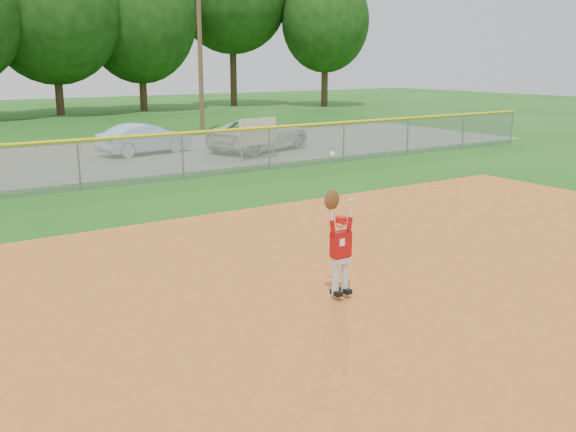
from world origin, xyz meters
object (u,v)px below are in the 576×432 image
object	(u,v)px
car_blue	(145,139)
car_white_b	(260,134)
ballplayer	(339,243)
sponsor_sign	(258,133)

from	to	relation	value
car_blue	car_white_b	size ratio (longest dim) A/B	0.77
car_blue	ballplayer	bearing A→B (deg)	158.72
car_blue	sponsor_sign	bearing A→B (deg)	-151.41
sponsor_sign	car_white_b	bearing A→B (deg)	56.70
car_blue	ballplayer	world-z (taller)	ballplayer
car_white_b	sponsor_sign	xyz separation A→B (m)	(-1.45, -2.20, 0.36)
sponsor_sign	ballplayer	size ratio (longest dim) A/B	0.79
sponsor_sign	ballplayer	world-z (taller)	ballplayer
car_blue	sponsor_sign	xyz separation A→B (m)	(3.06, -3.92, 0.42)
car_blue	car_white_b	bearing A→B (deg)	-120.23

